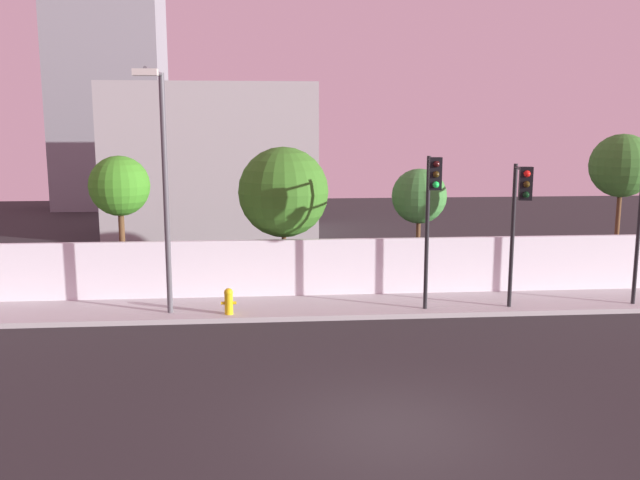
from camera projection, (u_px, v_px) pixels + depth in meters
name	position (u px, v px, depth m)	size (l,w,h in m)	color
ground_plane	(394.00, 429.00, 12.22)	(80.00, 80.00, 0.00)	#282527
sidewalk	(342.00, 307.00, 20.26)	(36.00, 2.40, 0.15)	#AAAAAA
perimeter_wall	(337.00, 267.00, 21.36)	(36.00, 0.18, 1.80)	silver
traffic_light_left	(520.00, 206.00, 18.65)	(0.53, 1.77, 4.27)	black
traffic_light_right	(431.00, 200.00, 18.78)	(0.35, 1.13, 4.50)	black
street_lamp_curbside	(163.00, 173.00, 18.38)	(0.61, 2.31, 6.79)	#4C4C51
fire_hydrant	(229.00, 300.00, 19.14)	(0.44, 0.26, 0.77)	gold
roadside_tree_leftmost	(120.00, 187.00, 21.21)	(1.92, 1.92, 4.58)	brown
roadside_tree_midleft	(283.00, 192.00, 21.68)	(2.94, 2.94, 4.85)	brown
roadside_tree_midright	(419.00, 197.00, 22.09)	(1.82, 1.82, 4.12)	brown
roadside_tree_rightmost	(622.00, 166.00, 22.51)	(2.14, 2.14, 5.25)	brown
low_building_distant	(214.00, 160.00, 34.25)	(10.38, 6.00, 7.58)	#A0A0A0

